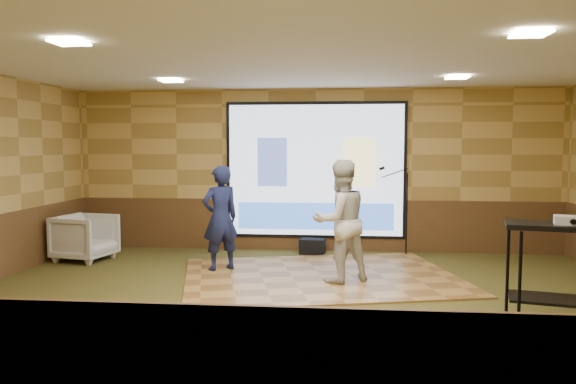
# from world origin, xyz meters

# --- Properties ---
(ground) EXTENTS (9.00, 9.00, 0.00)m
(ground) POSITION_xyz_m (0.00, 0.00, 0.00)
(ground) COLOR #2F3618
(ground) RESTS_ON ground
(room_shell) EXTENTS (9.04, 7.04, 3.02)m
(room_shell) POSITION_xyz_m (0.00, 0.00, 2.09)
(room_shell) COLOR tan
(room_shell) RESTS_ON ground
(wainscot_back) EXTENTS (9.00, 0.04, 0.95)m
(wainscot_back) POSITION_xyz_m (0.00, 3.48, 0.47)
(wainscot_back) COLOR #52311B
(wainscot_back) RESTS_ON ground
(wainscot_front) EXTENTS (9.00, 0.04, 0.95)m
(wainscot_front) POSITION_xyz_m (0.00, -3.48, 0.47)
(wainscot_front) COLOR #52311B
(wainscot_front) RESTS_ON ground
(projector_screen) EXTENTS (3.32, 0.06, 2.52)m
(projector_screen) POSITION_xyz_m (0.00, 3.44, 1.47)
(projector_screen) COLOR black
(projector_screen) RESTS_ON room_shell
(downlight_nw) EXTENTS (0.32, 0.32, 0.02)m
(downlight_nw) POSITION_xyz_m (-2.20, 1.80, 2.97)
(downlight_nw) COLOR #FEEBBE
(downlight_nw) RESTS_ON room_shell
(downlight_ne) EXTENTS (0.32, 0.32, 0.02)m
(downlight_ne) POSITION_xyz_m (2.20, 1.80, 2.97)
(downlight_ne) COLOR #FEEBBE
(downlight_ne) RESTS_ON room_shell
(downlight_sw) EXTENTS (0.32, 0.32, 0.02)m
(downlight_sw) POSITION_xyz_m (-2.20, -1.50, 2.97)
(downlight_sw) COLOR #FEEBBE
(downlight_sw) RESTS_ON room_shell
(downlight_se) EXTENTS (0.32, 0.32, 0.02)m
(downlight_se) POSITION_xyz_m (2.20, -1.50, 2.97)
(downlight_se) COLOR #FEEBBE
(downlight_se) RESTS_ON room_shell
(dance_floor) EXTENTS (4.58, 3.89, 0.03)m
(dance_floor) POSITION_xyz_m (0.19, 1.31, 0.01)
(dance_floor) COLOR #A87A3D
(dance_floor) RESTS_ON ground
(player_left) EXTENTS (0.71, 0.66, 1.62)m
(player_left) POSITION_xyz_m (-1.38, 1.56, 0.84)
(player_left) COLOR #161C45
(player_left) RESTS_ON dance_floor
(player_right) EXTENTS (1.05, 0.99, 1.73)m
(player_right) POSITION_xyz_m (0.47, 0.99, 0.89)
(player_right) COLOR beige
(player_right) RESTS_ON dance_floor
(av_table) EXTENTS (1.06, 0.56, 1.11)m
(av_table) POSITION_xyz_m (2.82, -0.64, 0.81)
(av_table) COLOR black
(av_table) RESTS_ON ground
(projector) EXTENTS (0.33, 0.30, 0.09)m
(projector) POSITION_xyz_m (2.90, -0.71, 1.16)
(projector) COLOR silver
(projector) RESTS_ON av_table
(mic_stand) EXTENTS (0.63, 0.26, 1.59)m
(mic_stand) POSITION_xyz_m (1.58, 3.10, 0.49)
(mic_stand) COLOR black
(mic_stand) RESTS_ON ground
(banquet_chair) EXTENTS (1.02, 1.01, 0.79)m
(banquet_chair) POSITION_xyz_m (-3.86, 2.16, 0.39)
(banquet_chair) COLOR gray
(banquet_chair) RESTS_ON ground
(duffel_bag) EXTENTS (0.48, 0.36, 0.27)m
(duffel_bag) POSITION_xyz_m (-0.03, 3.12, 0.14)
(duffel_bag) COLOR black
(duffel_bag) RESTS_ON ground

